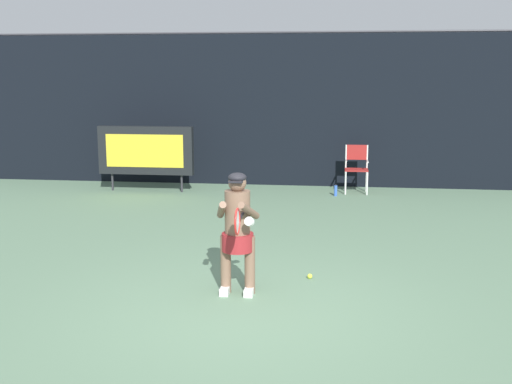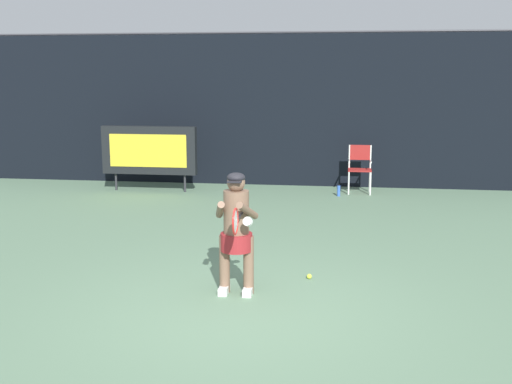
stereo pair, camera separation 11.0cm
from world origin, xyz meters
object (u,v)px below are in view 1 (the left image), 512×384
Objects in this scene: water_bottle at (336,191)px; tennis_player at (237,228)px; umpire_chair at (356,166)px; tennis_ball_loose at (310,276)px; scoreboard at (146,150)px; tennis_racket at (238,221)px.

tennis_player is at bearing -100.15° from water_bottle.
umpire_chair is at bearing 76.96° from tennis_player.
tennis_ball_loose is at bearing -93.02° from water_bottle.
water_bottle is at bearing 79.85° from tennis_player.
water_bottle is at bearing -0.47° from scoreboard.
tennis_racket is 1.76m from tennis_ball_loose.
scoreboard is 3.65× the size of tennis_racket.
umpire_chair is 6.42m from tennis_ball_loose.
umpire_chair is at bearing 46.77° from water_bottle.
water_bottle is (4.33, -0.04, -0.82)m from scoreboard.
umpire_chair is 15.88× the size of tennis_ball_loose.
scoreboard reaches higher than water_bottle.
water_bottle reaches higher than tennis_ball_loose.
tennis_ball_loose is at bearing 54.24° from tennis_racket.
tennis_ball_loose is (0.77, 1.23, -1.01)m from tennis_racket.
water_bottle is 7.23m from tennis_racket.
tennis_player reaches higher than umpire_chair.
tennis_player is at bearing 95.68° from tennis_racket.
scoreboard is 7.83m from tennis_racket.
scoreboard is 4.41m from water_bottle.
water_bottle is 5.87m from tennis_ball_loose.
tennis_racket is (-1.08, -7.09, 0.92)m from water_bottle.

